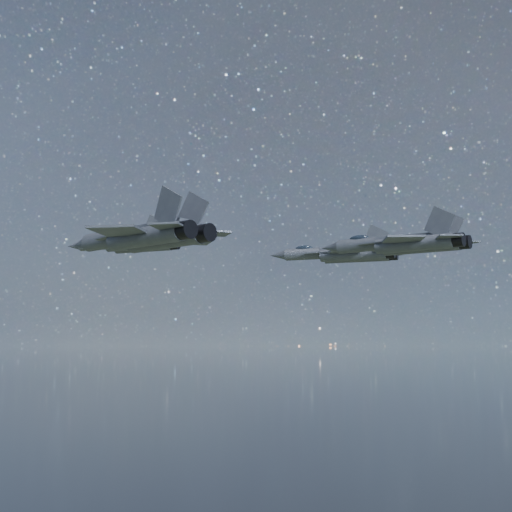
% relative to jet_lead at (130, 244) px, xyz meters
% --- Properties ---
extents(jet_lead, '(16.21, 11.43, 4.10)m').
position_rel_jet_lead_xyz_m(jet_lead, '(0.00, 0.00, 0.00)').
color(jet_lead, '#383D46').
extents(jet_left, '(19.38, 13.79, 4.94)m').
position_rel_jet_lead_xyz_m(jet_left, '(21.08, 23.64, 0.75)').
color(jet_left, '#383D46').
extents(jet_right, '(18.43, 12.15, 4.72)m').
position_rel_jet_lead_xyz_m(jet_right, '(13.66, -21.43, -2.93)').
color(jet_right, '#383D46').
extents(jet_slot, '(17.45, 11.85, 4.39)m').
position_rel_jet_lead_xyz_m(jet_slot, '(32.92, -0.28, -1.59)').
color(jet_slot, '#383D46').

